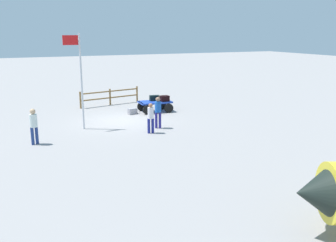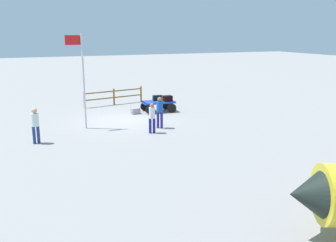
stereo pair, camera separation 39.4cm
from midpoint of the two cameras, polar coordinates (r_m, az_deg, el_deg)
The scene contains 11 objects.
ground_plane at distance 21.73m, azimuth -7.60°, elevation 0.09°, with size 120.00×120.00×0.00m, color gray.
luggage_cart at distance 23.80m, azimuth -2.52°, elevation 2.59°, with size 2.09×1.40×0.69m.
suitcase_grey at distance 23.98m, azimuth -2.56°, elevation 3.55°, with size 0.66×0.40×0.34m.
suitcase_tan at distance 23.70m, azimuth -1.02°, elevation 3.47°, with size 0.57×0.42×0.36m.
suitcase_olive at distance 23.83m, azimuth -1.32°, elevation 3.50°, with size 0.48×0.44×0.34m.
suitcase_navy at distance 23.28m, azimuth -5.95°, elevation 1.50°, with size 0.59×0.40×0.36m.
worker_lead at distance 19.60m, azimuth -2.12°, elevation 1.70°, with size 0.47×0.47×1.68m.
worker_trailing at distance 18.67m, azimuth -3.28°, elevation 0.70°, with size 0.35×0.35×1.54m.
worker_supervisor at distance 17.87m, azimuth -20.52°, elevation -0.37°, with size 0.42×0.42×1.66m.
flagpole at distance 19.69m, azimuth -13.98°, elevation 6.90°, with size 0.88×0.13×4.94m.
wooden_fence at distance 26.40m, azimuth -9.31°, elevation 3.86°, with size 4.43×0.94×1.13m.
Camera 1 is at (6.26, 20.17, 5.00)m, focal length 39.72 mm.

